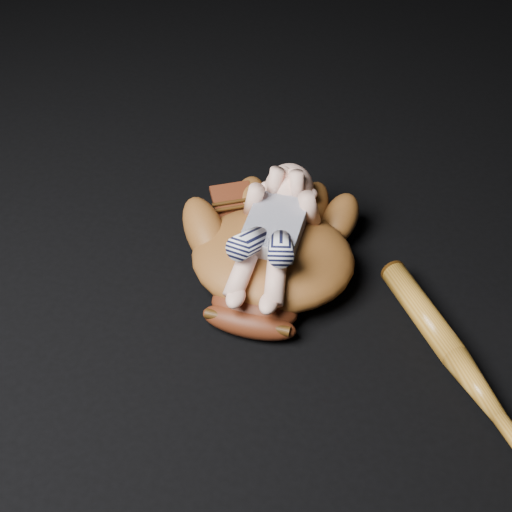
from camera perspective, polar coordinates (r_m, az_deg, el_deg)
name	(u,v)px	position (r m, az deg, el deg)	size (l,w,h in m)	color
baseball_glove	(273,251)	(1.43, 1.24, 0.34)	(0.37, 0.43, 0.13)	brown
newborn_baby	(271,232)	(1.39, 1.13, 1.78)	(0.16, 0.35, 0.14)	#EAAE97
baseball_bat	(464,369)	(1.33, 14.88, -7.92)	(0.05, 0.50, 0.05)	#AB6F21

